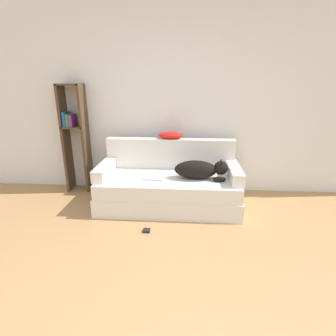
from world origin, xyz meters
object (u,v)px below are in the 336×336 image
couch (169,191)px  bookshelf (75,134)px  throw_pillow (171,135)px  dog (200,169)px  power_adapter (147,230)px  laptop (153,177)px

couch → bookshelf: bearing=161.8°
throw_pillow → bookshelf: bookshelf is taller
dog → throw_pillow: size_ratio=1.94×
couch → throw_pillow: 0.80m
couch → bookshelf: bookshelf is taller
couch → bookshelf: size_ratio=1.16×
couch → dog: size_ratio=2.71×
bookshelf → dog: bearing=-15.7°
dog → power_adapter: 1.04m
dog → throw_pillow: 0.70m
dog → couch: bearing=173.4°
couch → throw_pillow: throw_pillow is taller
power_adapter → couch: bearing=73.3°
laptop → throw_pillow: size_ratio=0.87×
couch → dog: 0.54m
dog → throw_pillow: throw_pillow is taller
power_adapter → dog: bearing=45.7°
laptop → throw_pillow: (0.20, 0.47, 0.47)m
couch → throw_pillow: bearing=89.6°
dog → laptop: (-0.61, -0.03, -0.12)m
dog → laptop: 0.62m
couch → power_adapter: couch is taller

